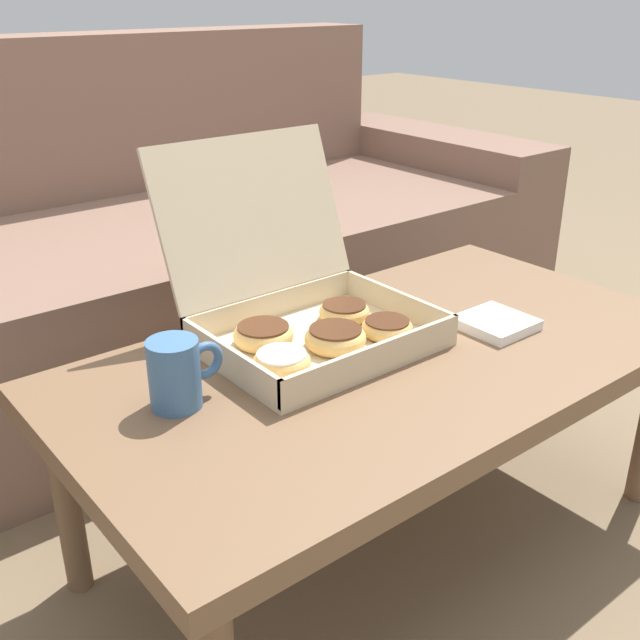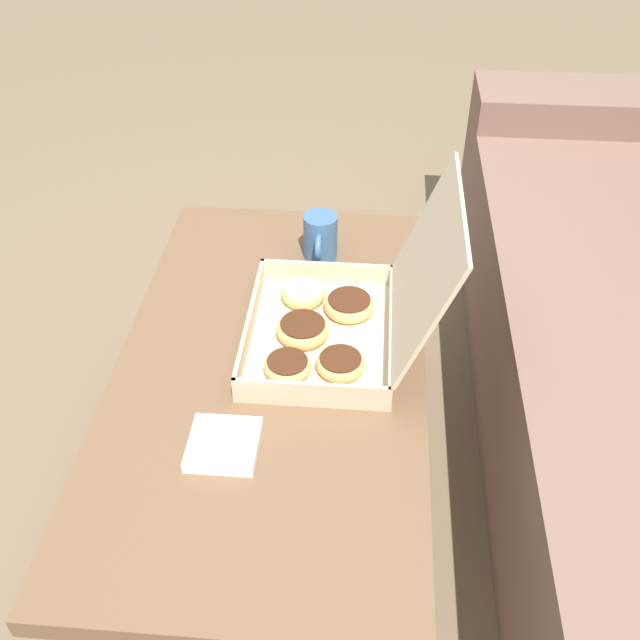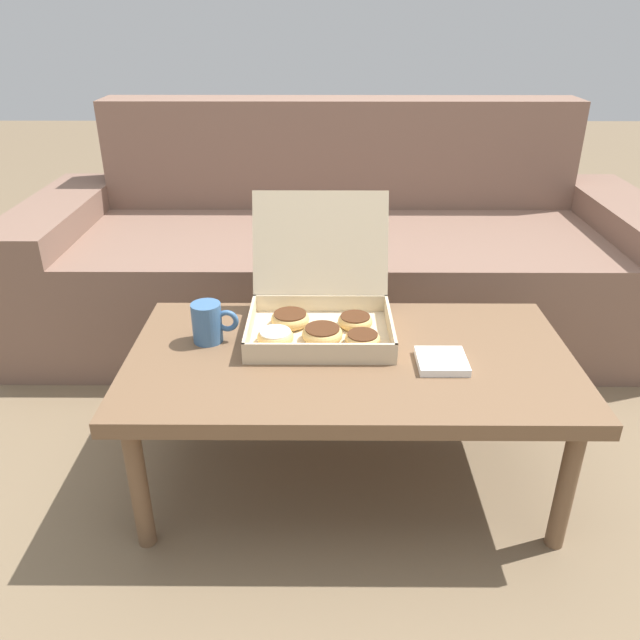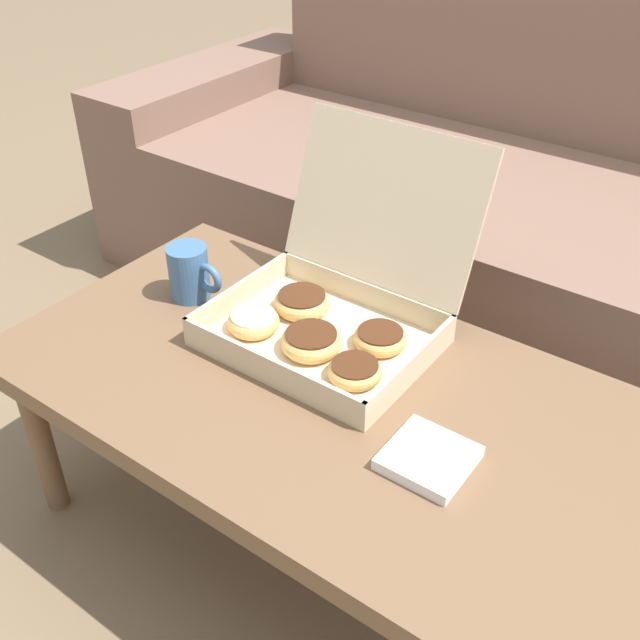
{
  "view_description": "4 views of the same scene",
  "coord_description": "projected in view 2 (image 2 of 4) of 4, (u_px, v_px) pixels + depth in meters",
  "views": [
    {
      "loc": [
        -0.81,
        -0.94,
        0.97
      ],
      "look_at": [
        -0.08,
        -0.03,
        0.45
      ],
      "focal_mm": 42.0,
      "sensor_mm": 36.0,
      "label": 1
    },
    {
      "loc": [
        1.05,
        0.06,
        1.39
      ],
      "look_at": [
        -0.08,
        -0.03,
        0.45
      ],
      "focal_mm": 42.0,
      "sensor_mm": 36.0,
      "label": 2
    },
    {
      "loc": [
        -0.07,
        -1.48,
        1.18
      ],
      "look_at": [
        -0.08,
        -0.03,
        0.45
      ],
      "focal_mm": 35.0,
      "sensor_mm": 36.0,
      "label": 3
    },
    {
      "loc": [
        0.55,
        -0.88,
        1.19
      ],
      "look_at": [
        -0.08,
        -0.03,
        0.45
      ],
      "focal_mm": 42.0,
      "sensor_mm": 36.0,
      "label": 4
    }
  ],
  "objects": [
    {
      "name": "coffee_table",
      "position": [
        272.0,
        377.0,
        1.48
      ],
      "size": [
        1.12,
        0.6,
        0.4
      ],
      "color": "brown",
      "rests_on": "ground_plane"
    },
    {
      "name": "pastry_box",
      "position": [
        339.0,
        318.0,
        1.47
      ],
      "size": [
        0.38,
        0.39,
        0.33
      ],
      "color": "beige",
      "rests_on": "coffee_table"
    },
    {
      "name": "coffee_mug",
      "position": [
        320.0,
        237.0,
        1.7
      ],
      "size": [
        0.12,
        0.08,
        0.11
      ],
      "color": "#3D6693",
      "rests_on": "coffee_table"
    },
    {
      "name": "ground_plane",
      "position": [
        329.0,
        493.0,
        1.7
      ],
      "size": [
        12.0,
        12.0,
        0.0
      ],
      "primitive_type": "plane",
      "color": "#756047"
    },
    {
      "name": "napkin_stack",
      "position": [
        224.0,
        444.0,
        1.28
      ],
      "size": [
        0.12,
        0.12,
        0.02
      ],
      "color": "white",
      "rests_on": "coffee_table"
    }
  ]
}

